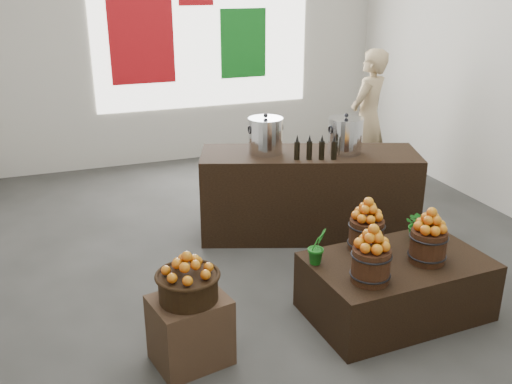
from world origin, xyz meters
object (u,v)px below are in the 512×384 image
object	(u,v)px
crate	(190,330)
stock_pot_left	(266,137)
display_table	(396,286)
shopper	(368,118)
stock_pot_center	(345,136)
wicker_basket	(188,287)
counter	(308,194)

from	to	relation	value
crate	stock_pot_left	bearing A→B (deg)	55.18
display_table	shopper	world-z (taller)	shopper
crate	stock_pot_left	size ratio (longest dim) A/B	1.49
stock_pot_center	shopper	xyz separation A→B (m)	(1.09, 1.36, -0.21)
wicker_basket	shopper	xyz separation A→B (m)	(3.16, 2.95, 0.28)
display_table	shopper	bearing A→B (deg)	61.34
shopper	crate	bearing A→B (deg)	11.38
crate	shopper	size ratio (longest dim) A/B	0.29
wicker_basket	stock_pot_center	world-z (taller)	stock_pot_center
counter	stock_pot_center	distance (m)	0.73
wicker_basket	stock_pot_left	xyz separation A→B (m)	(1.30, 1.86, 0.48)
stock_pot_left	stock_pot_center	size ratio (longest dim) A/B	1.00
counter	stock_pot_left	world-z (taller)	stock_pot_left
display_table	stock_pot_center	size ratio (longest dim) A/B	4.13
counter	wicker_basket	bearing A→B (deg)	-115.88
crate	stock_pot_center	world-z (taller)	stock_pot_center
counter	display_table	bearing A→B (deg)	-69.77
crate	wicker_basket	world-z (taller)	wicker_basket
wicker_basket	stock_pot_center	distance (m)	2.66
crate	display_table	distance (m)	1.75
wicker_basket	stock_pot_center	xyz separation A→B (m)	(2.07, 1.59, 0.48)
display_table	counter	bearing A→B (deg)	87.82
wicker_basket	counter	distance (m)	2.44
display_table	counter	distance (m)	1.69
display_table	stock_pot_left	distance (m)	2.07
crate	stock_pot_center	distance (m)	2.74
stock_pot_left	stock_pot_center	distance (m)	0.82
stock_pot_left	counter	bearing A→B (deg)	-19.52
wicker_basket	stock_pot_center	size ratio (longest dim) A/B	1.20
crate	shopper	xyz separation A→B (m)	(3.16, 2.95, 0.63)
crate	display_table	size ratio (longest dim) A/B	0.36
wicker_basket	stock_pot_left	world-z (taller)	stock_pot_left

